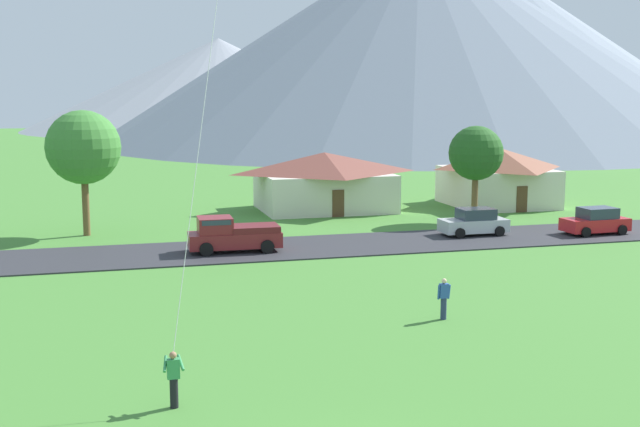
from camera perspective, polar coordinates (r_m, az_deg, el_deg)
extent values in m
cube|color=#2D2D33|center=(45.82, -8.10, -2.74)|extent=(160.00, 6.82, 0.08)
cone|color=#8E939E|center=(198.02, -7.21, 9.12)|extent=(92.87, 92.87, 21.91)
cone|color=slate|center=(151.79, 6.98, 12.17)|extent=(117.90, 117.90, 37.12)
cone|color=#8E939E|center=(175.29, 11.32, 8.88)|extent=(71.36, 71.36, 20.62)
cone|color=gray|center=(196.36, 11.79, 11.57)|extent=(114.46, 114.46, 39.42)
cube|color=beige|center=(65.78, 12.51, 1.87)|extent=(7.36, 7.89, 3.00)
pyramid|color=brown|center=(65.55, 12.58, 3.88)|extent=(7.95, 8.52, 1.65)
cube|color=brown|center=(62.38, 14.18, 0.99)|extent=(0.90, 0.06, 2.00)
cube|color=beige|center=(61.75, 0.31, 1.59)|extent=(9.75, 7.50, 2.87)
pyramid|color=brown|center=(61.52, 0.31, 3.65)|extent=(10.53, 8.10, 1.58)
cube|color=brown|center=(58.21, 1.30, 0.72)|extent=(0.90, 0.06, 2.00)
cylinder|color=brown|center=(52.69, -16.34, 0.56)|extent=(0.44, 0.44, 3.86)
sphere|color=#3D7F33|center=(52.33, -16.51, 4.55)|extent=(4.65, 4.65, 4.65)
cylinder|color=brown|center=(57.07, 10.95, 1.12)|extent=(0.44, 0.44, 3.40)
sphere|color=#23561E|center=(56.76, 11.04, 4.25)|extent=(3.80, 3.80, 3.80)
cube|color=red|center=(53.89, 19.00, -0.73)|extent=(4.28, 1.99, 0.80)
cube|color=#2D3847|center=(53.87, 19.16, 0.05)|extent=(2.27, 1.69, 0.68)
cylinder|color=black|center=(52.41, 18.40, -1.27)|extent=(0.65, 0.27, 0.64)
cylinder|color=black|center=(53.88, 17.25, -0.96)|extent=(0.65, 0.27, 0.64)
cylinder|color=black|center=(54.04, 20.71, -1.10)|extent=(0.65, 0.27, 0.64)
cylinder|color=black|center=(55.47, 19.53, -0.80)|extent=(0.65, 0.27, 0.64)
cube|color=#B7BCC1|center=(51.50, 10.87, -0.83)|extent=(4.20, 1.80, 0.80)
cube|color=#2D3847|center=(51.45, 11.04, -0.01)|extent=(2.20, 1.59, 0.68)
cylinder|color=black|center=(50.15, 9.93, -1.38)|extent=(0.64, 0.24, 0.64)
cylinder|color=black|center=(51.79, 9.07, -1.05)|extent=(0.64, 0.24, 0.64)
cylinder|color=black|center=(51.35, 12.66, -1.23)|extent=(0.64, 0.24, 0.64)
cylinder|color=black|center=(52.95, 11.74, -0.91)|extent=(0.64, 0.24, 0.64)
cube|color=maroon|center=(45.57, -6.09, -1.85)|extent=(5.26, 2.17, 0.84)
cube|color=maroon|center=(45.30, -7.49, -0.82)|extent=(1.96, 1.90, 0.90)
cube|color=#2D3847|center=(45.26, -7.50, -0.49)|extent=(1.68, 1.93, 0.28)
cube|color=maroon|center=(45.62, -4.67, -1.06)|extent=(2.76, 2.05, 0.36)
cylinder|color=black|center=(44.45, -8.10, -2.54)|extent=(0.77, 0.30, 0.76)
cylinder|color=black|center=(46.45, -8.33, -2.07)|extent=(0.77, 0.30, 0.76)
cylinder|color=black|center=(44.88, -3.77, -2.37)|extent=(0.77, 0.30, 0.76)
cylinder|color=black|center=(46.86, -4.18, -1.90)|extent=(0.77, 0.30, 0.76)
cylinder|color=black|center=(23.96, -10.35, -12.46)|extent=(0.24, 0.24, 0.88)
cube|color=#388E51|center=(23.71, -10.40, -10.81)|extent=(0.36, 0.22, 0.58)
sphere|color=#9E7051|center=(23.58, -10.43, -9.89)|extent=(0.21, 0.21, 0.21)
cylinder|color=#388E51|center=(23.70, -10.96, -10.47)|extent=(0.18, 0.55, 0.37)
cylinder|color=#388E51|center=(23.74, -9.89, -10.42)|extent=(0.18, 0.55, 0.37)
cylinder|color=silver|center=(25.48, -7.87, 10.70)|extent=(3.23, 5.89, 16.83)
cylinder|color=navy|center=(32.60, 8.79, -6.71)|extent=(0.24, 0.24, 0.88)
cube|color=#2D51A3|center=(32.41, 8.82, -5.46)|extent=(0.36, 0.22, 0.58)
sphere|color=beige|center=(32.32, 8.83, -4.77)|extent=(0.21, 0.21, 0.21)
cylinder|color=#2D51A3|center=(32.34, 8.46, -5.58)|extent=(0.12, 0.18, 0.59)
cylinder|color=#2D51A3|center=(32.51, 9.17, -5.52)|extent=(0.12, 0.18, 0.59)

